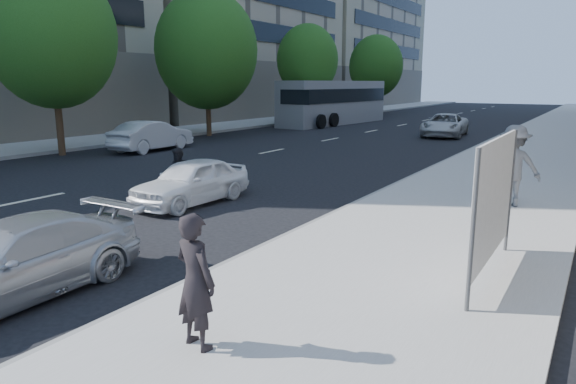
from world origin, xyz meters
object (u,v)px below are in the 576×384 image
Objects in this scene: protest_banner at (494,199)px; jogger at (513,166)px; white_sedan_near at (191,181)px; pedestrian_woman at (195,281)px; parked_sedan at (13,261)px; white_sedan_mid at (152,136)px; bus at (334,103)px; white_sedan_far at (445,125)px; motorcycle at (180,176)px.

jogger is at bearing 95.28° from protest_banner.
white_sedan_near is at bearing 167.25° from protest_banner.
pedestrian_woman reaches higher than parked_sedan.
white_sedan_near is at bearing 138.66° from white_sedan_mid.
bus reaches higher than jogger.
jogger is 1.25× the size of pedestrian_woman.
white_sedan_mid is 0.88× the size of white_sedan_far.
pedestrian_woman is 19.50m from white_sedan_mid.
bus reaches higher than protest_banner.
parked_sedan is 1.94× the size of motorcycle.
white_sedan_mid reaches higher than parked_sedan.
bus is at bearing 147.00° from white_sedan_far.
bus is (-9.03, 26.35, 1.03)m from white_sedan_near.
pedestrian_woman is 0.45× the size of white_sedan_near.
pedestrian_woman is at bearing -50.36° from motorcycle.
protest_banner is 0.63× the size of white_sedan_far.
parked_sedan is 0.93× the size of white_sedan_mid.
pedestrian_woman is 0.33× the size of white_sedan_far.
pedestrian_woman is at bearing -46.01° from white_sedan_near.
white_sedan_far is 11.28m from bus.
protest_banner reaches higher than white_sedan_near.
motorcycle reaches higher than white_sedan_near.
pedestrian_woman is at bearing 1.56° from parked_sedan.
jogger is at bearing 164.63° from white_sedan_mid.
pedestrian_woman is 4.79m from protest_banner.
white_sedan_near is (-7.33, -3.54, -0.55)m from jogger.
jogger is at bearing 27.14° from white_sedan_near.
white_sedan_near is 1.73× the size of motorcycle.
white_sedan_far is 0.40× the size of bus.
white_sedan_mid is 19.14m from bus.
pedestrian_woman is 0.52× the size of protest_banner.
protest_banner is at bearing -110.37° from pedestrian_woman.
pedestrian_woman is 0.13× the size of bus.
protest_banner is at bearing 80.80° from jogger.
motorcycle is at bearing -100.03° from white_sedan_far.
white_sedan_far reaches higher than white_sedan_near.
motorcycle reaches higher than parked_sedan.
white_sedan_far is at bearing 80.67° from motorcycle.
jogger is at bearing -49.51° from bus.
white_sedan_near is 21.21m from white_sedan_far.
motorcycle reaches higher than white_sedan_far.
bus is at bearing 102.86° from motorcycle.
pedestrian_woman is 35.31m from bus.
white_sedan_mid is (-14.43, 13.11, -0.25)m from pedestrian_woman.
pedestrian_woman reaches higher than white_sedan_far.
white_sedan_far reaches higher than parked_sedan.
white_sedan_far is at bearing 106.65° from protest_banner.
motorcycle is 27.42m from bus.
white_sedan_far is at bearing -22.51° from bus.
motorcycle is at bearing -67.35° from bus.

